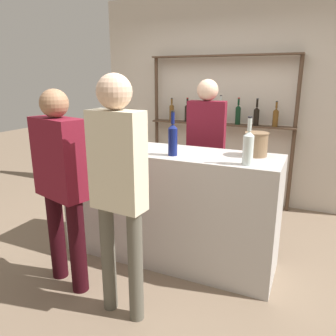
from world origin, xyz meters
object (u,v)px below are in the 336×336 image
Objects in this scene: counter_bottle_1 at (119,131)px; counter_bottle_2 at (173,139)px; customer_center at (118,179)px; server_behind_counter at (206,144)px; ice_bucket at (256,144)px; customer_left at (61,178)px; counter_bottle_0 at (248,147)px; wine_glass at (139,136)px.

counter_bottle_2 is at bearing -16.14° from counter_bottle_1.
customer_center reaches higher than counter_bottle_2.
counter_bottle_1 is 0.93× the size of counter_bottle_2.
server_behind_counter is (0.68, 0.66, -0.19)m from counter_bottle_1.
ice_bucket is at bearing 3.64° from counter_bottle_1.
ice_bucket is 0.87m from server_behind_counter.
customer_left reaches higher than ice_bucket.
counter_bottle_0 is at bearing -10.39° from counter_bottle_1.
wine_glass is (0.27, -0.10, -0.01)m from counter_bottle_1.
counter_bottle_0 is 0.21× the size of customer_center.
customer_center is at bearing -137.03° from counter_bottle_0.
counter_bottle_2 is at bearing -157.27° from ice_bucket.
counter_bottle_2 is at bearing 175.68° from counter_bottle_0.
server_behind_counter is at bearing 0.66° from customer_center.
customer_left is at bearing 82.72° from customer_center.
ice_bucket is at bearing 88.95° from counter_bottle_0.
customer_left reaches higher than counter_bottle_0.
customer_center is (-0.73, -1.00, -0.12)m from ice_bucket.
counter_bottle_2 is 0.88m from server_behind_counter.
server_behind_counter is (-0.62, 0.90, -0.20)m from counter_bottle_0.
counter_bottle_2 is 0.96m from customer_left.
counter_bottle_0 is at bearing -91.05° from ice_bucket.
customer_left is (-0.33, -0.68, -0.25)m from wine_glass.
counter_bottle_2 is at bearing -12.92° from wine_glass.
customer_center is at bearing -126.31° from ice_bucket.
counter_bottle_1 is 1.30m from ice_bucket.
wine_glass is 0.82× the size of ice_bucket.
ice_bucket is at bearing -31.76° from customer_center.
ice_bucket is at bearing -41.29° from customer_left.
customer_center is at bearing -96.67° from counter_bottle_2.
ice_bucket is at bearing 10.16° from wine_glass.
counter_bottle_1 is 1.09m from customer_center.
customer_left reaches higher than wine_glass.
wine_glass is at bearing -169.84° from ice_bucket.
counter_bottle_0 is at bearing -4.32° from counter_bottle_2.
counter_bottle_2 is 2.30× the size of wine_glass.
counter_bottle_0 is 1.01m from customer_center.
counter_bottle_1 is at bearing -52.24° from server_behind_counter.
counter_bottle_0 is at bearing -42.48° from customer_center.
customer_left is at bearing -33.47° from server_behind_counter.
server_behind_counter is (0.40, 0.77, -0.18)m from wine_glass.
customer_center is (0.57, -0.92, -0.15)m from counter_bottle_1.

